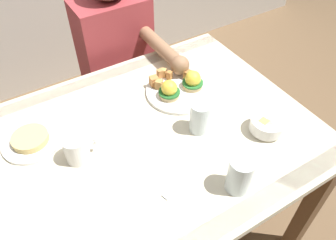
{
  "coord_description": "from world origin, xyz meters",
  "views": [
    {
      "loc": [
        -0.33,
        -0.7,
        1.61
      ],
      "look_at": [
        0.09,
        0.0,
        0.78
      ],
      "focal_mm": 35.47,
      "sensor_mm": 36.0,
      "label": 1
    }
  ],
  "objects": [
    {
      "name": "ground_plane",
      "position": [
        0.0,
        0.0,
        0.0
      ],
      "size": [
        6.0,
        6.0,
        0.0
      ],
      "primitive_type": "plane",
      "color": "brown"
    },
    {
      "name": "dining_table",
      "position": [
        0.0,
        0.0,
        0.63
      ],
      "size": [
        1.2,
        0.9,
        0.74
      ],
      "color": "beige",
      "rests_on": "ground_plane"
    },
    {
      "name": "eggs_benedict_plate",
      "position": [
        0.23,
        0.14,
        0.76
      ],
      "size": [
        0.27,
        0.27,
        0.09
      ],
      "color": "white",
      "rests_on": "dining_table"
    },
    {
      "name": "fruit_bowl",
      "position": [
        0.38,
        -0.19,
        0.77
      ],
      "size": [
        0.12,
        0.12,
        0.06
      ],
      "color": "white",
      "rests_on": "dining_table"
    },
    {
      "name": "coffee_mug",
      "position": [
        -0.23,
        0.04,
        0.79
      ],
      "size": [
        0.11,
        0.08,
        0.09
      ],
      "color": "white",
      "rests_on": "dining_table"
    },
    {
      "name": "fork",
      "position": [
        -0.0,
        -0.22,
        0.74
      ],
      "size": [
        0.15,
        0.06,
        0.0
      ],
      "color": "silver",
      "rests_on": "dining_table"
    },
    {
      "name": "water_glass_near",
      "position": [
        0.19,
        -0.06,
        0.79
      ],
      "size": [
        0.07,
        0.07,
        0.12
      ],
      "color": "silver",
      "rests_on": "dining_table"
    },
    {
      "name": "water_glass_far",
      "position": [
        0.15,
        -0.32,
        0.79
      ],
      "size": [
        0.08,
        0.08,
        0.13
      ],
      "color": "silver",
      "rests_on": "dining_table"
    },
    {
      "name": "side_plate",
      "position": [
        -0.35,
        0.18,
        0.75
      ],
      "size": [
        0.2,
        0.2,
        0.04
      ],
      "color": "white",
      "rests_on": "dining_table"
    },
    {
      "name": "diner_person",
      "position": [
        0.18,
        0.6,
        0.65
      ],
      "size": [
        0.34,
        0.54,
        1.14
      ],
      "color": "#33333D",
      "rests_on": "ground_plane"
    }
  ]
}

